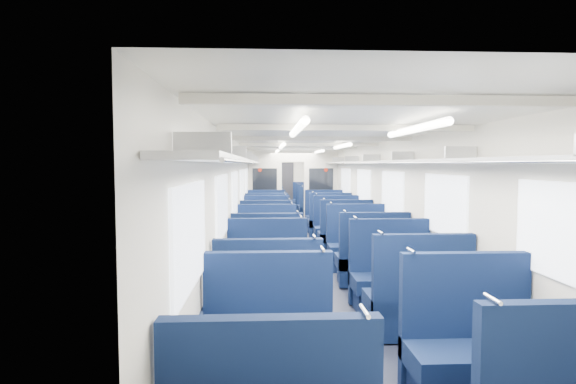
# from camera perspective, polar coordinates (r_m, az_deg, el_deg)

# --- Properties ---
(floor) EXTENTS (2.80, 18.00, 0.01)m
(floor) POSITION_cam_1_polar(r_m,az_deg,el_deg) (10.87, 1.67, -6.65)
(floor) COLOR black
(floor) RESTS_ON ground
(ceiling) EXTENTS (2.80, 18.00, 0.01)m
(ceiling) POSITION_cam_1_polar(r_m,az_deg,el_deg) (10.70, 1.69, 5.83)
(ceiling) COLOR silver
(ceiling) RESTS_ON wall_left
(wall_left) EXTENTS (0.02, 18.00, 2.35)m
(wall_left) POSITION_cam_1_polar(r_m,az_deg,el_deg) (10.70, -5.82, -0.49)
(wall_left) COLOR beige
(wall_left) RESTS_ON floor
(dado_left) EXTENTS (0.03, 17.90, 0.70)m
(dado_left) POSITION_cam_1_polar(r_m,az_deg,el_deg) (10.79, -5.71, -4.86)
(dado_left) COLOR #101B37
(dado_left) RESTS_ON floor
(wall_right) EXTENTS (0.02, 18.00, 2.35)m
(wall_right) POSITION_cam_1_polar(r_m,az_deg,el_deg) (10.92, 9.02, -0.43)
(wall_right) COLOR beige
(wall_right) RESTS_ON floor
(dado_right) EXTENTS (0.03, 17.90, 0.70)m
(dado_right) POSITION_cam_1_polar(r_m,az_deg,el_deg) (11.00, 8.90, -4.72)
(dado_right) COLOR #101B37
(dado_right) RESTS_ON floor
(wall_far) EXTENTS (2.80, 0.02, 2.35)m
(wall_far) POSITION_cam_1_polar(r_m,az_deg,el_deg) (19.69, -0.40, 1.39)
(wall_far) COLOR beige
(wall_far) RESTS_ON floor
(luggage_rack_left) EXTENTS (0.36, 17.40, 0.18)m
(luggage_rack_left) POSITION_cam_1_polar(r_m,az_deg,el_deg) (10.67, -4.84, 3.80)
(luggage_rack_left) COLOR #B2B5BA
(luggage_rack_left) RESTS_ON wall_left
(luggage_rack_right) EXTENTS (0.36, 17.40, 0.18)m
(luggage_rack_right) POSITION_cam_1_polar(r_m,az_deg,el_deg) (10.86, 8.10, 3.77)
(luggage_rack_right) COLOR #B2B5BA
(luggage_rack_right) RESTS_ON wall_right
(windows) EXTENTS (2.78, 15.60, 0.75)m
(windows) POSITION_cam_1_polar(r_m,az_deg,el_deg) (10.25, 1.88, 0.72)
(windows) COLOR white
(windows) RESTS_ON wall_left
(ceiling_fittings) EXTENTS (2.70, 16.06, 0.11)m
(ceiling_fittings) POSITION_cam_1_polar(r_m,az_deg,el_deg) (10.44, 1.80, 5.55)
(ceiling_fittings) COLOR beige
(ceiling_fittings) RESTS_ON ceiling
(end_door) EXTENTS (0.75, 0.06, 2.00)m
(end_door) POSITION_cam_1_polar(r_m,az_deg,el_deg) (19.64, -0.39, 0.87)
(end_door) COLOR black
(end_door) RESTS_ON floor
(bulkhead) EXTENTS (2.80, 0.10, 2.35)m
(bulkhead) POSITION_cam_1_polar(r_m,az_deg,el_deg) (13.92, 0.63, 0.71)
(bulkhead) COLOR beige
(bulkhead) RESTS_ON floor
(seat_2) EXTENTS (1.10, 0.61, 1.22)m
(seat_2) POSITION_cam_1_polar(r_m,az_deg,el_deg) (3.92, -2.49, -19.78)
(seat_2) COLOR #0D1D42
(seat_2) RESTS_ON floor
(seat_3) EXTENTS (1.10, 0.61, 1.22)m
(seat_3) POSITION_cam_1_polar(r_m,az_deg,el_deg) (4.17, 22.34, -18.59)
(seat_3) COLOR #0D1D42
(seat_3) RESTS_ON floor
(seat_4) EXTENTS (1.10, 0.61, 1.22)m
(seat_4) POSITION_cam_1_polar(r_m,az_deg,el_deg) (4.82, -2.57, -15.26)
(seat_4) COLOR #0D1D42
(seat_4) RESTS_ON floor
(seat_5) EXTENTS (1.10, 0.61, 1.22)m
(seat_5) POSITION_cam_1_polar(r_m,az_deg,el_deg) (5.30, 16.20, -13.61)
(seat_5) COLOR #0D1D42
(seat_5) RESTS_ON floor
(seat_6) EXTENTS (1.10, 0.61, 1.22)m
(seat_6) POSITION_cam_1_polar(r_m,az_deg,el_deg) (6.15, -2.64, -11.07)
(seat_6) COLOR #0D1D42
(seat_6) RESTS_ON floor
(seat_7) EXTENTS (1.10, 0.61, 1.22)m
(seat_7) POSITION_cam_1_polar(r_m,az_deg,el_deg) (6.24, 13.08, -10.94)
(seat_7) COLOR #0D1D42
(seat_7) RESTS_ON floor
(seat_8) EXTENTS (1.10, 0.61, 1.22)m
(seat_8) POSITION_cam_1_polar(r_m,az_deg,el_deg) (7.06, -2.68, -9.15)
(seat_8) COLOR #0D1D42
(seat_8) RESTS_ON floor
(seat_9) EXTENTS (1.10, 0.61, 1.22)m
(seat_9) POSITION_cam_1_polar(r_m,az_deg,el_deg) (7.29, 10.64, -8.79)
(seat_9) COLOR #0D1D42
(seat_9) RESTS_ON floor
(seat_10) EXTENTS (1.10, 0.61, 1.22)m
(seat_10) POSITION_cam_1_polar(r_m,az_deg,el_deg) (8.24, -2.71, -7.29)
(seat_10) COLOR #0D1D42
(seat_10) RESTS_ON floor
(seat_11) EXTENTS (1.10, 0.61, 1.22)m
(seat_11) POSITION_cam_1_polar(r_m,az_deg,el_deg) (8.39, 8.79, -7.14)
(seat_11) COLOR #0D1D42
(seat_11) RESTS_ON floor
(seat_12) EXTENTS (1.10, 0.61, 1.22)m
(seat_12) POSITION_cam_1_polar(r_m,az_deg,el_deg) (9.43, -2.73, -5.92)
(seat_12) COLOR #0D1D42
(seat_12) RESTS_ON floor
(seat_13) EXTENTS (1.10, 0.61, 1.22)m
(seat_13) POSITION_cam_1_polar(r_m,az_deg,el_deg) (9.62, 7.26, -5.75)
(seat_13) COLOR #0D1D42
(seat_13) RESTS_ON floor
(seat_14) EXTENTS (1.10, 0.61, 1.22)m
(seat_14) POSITION_cam_1_polar(r_m,az_deg,el_deg) (10.58, -2.75, -4.88)
(seat_14) COLOR #0D1D42
(seat_14) RESTS_ON floor
(seat_15) EXTENTS (1.10, 0.61, 1.22)m
(seat_15) POSITION_cam_1_polar(r_m,az_deg,el_deg) (10.64, 6.27, -4.85)
(seat_15) COLOR #0D1D42
(seat_15) RESTS_ON floor
(seat_16) EXTENTS (1.10, 0.61, 1.22)m
(seat_16) POSITION_cam_1_polar(r_m,az_deg,el_deg) (11.66, -2.76, -4.08)
(seat_16) COLOR #0D1D42
(seat_16) RESTS_ON floor
(seat_17) EXTENTS (1.10, 0.61, 1.22)m
(seat_17) POSITION_cam_1_polar(r_m,az_deg,el_deg) (11.85, 5.31, -3.97)
(seat_17) COLOR #0D1D42
(seat_17) RESTS_ON floor
(seat_18) EXTENTS (1.10, 0.61, 1.22)m
(seat_18) POSITION_cam_1_polar(r_m,az_deg,el_deg) (12.76, -2.77, -3.42)
(seat_18) COLOR #0D1D42
(seat_18) RESTS_ON floor
(seat_19) EXTENTS (1.10, 0.61, 1.22)m
(seat_19) POSITION_cam_1_polar(r_m,az_deg,el_deg) (12.83, 4.68, -3.39)
(seat_19) COLOR #0D1D42
(seat_19) RESTS_ON floor
(seat_20) EXTENTS (1.10, 0.61, 1.22)m
(seat_20) POSITION_cam_1_polar(r_m,az_deg,el_deg) (14.89, -2.79, -2.41)
(seat_20) COLOR #0D1D42
(seat_20) RESTS_ON floor
(seat_21) EXTENTS (1.10, 0.61, 1.22)m
(seat_21) POSITION_cam_1_polar(r_m,az_deg,el_deg) (15.02, 3.56, -2.36)
(seat_21) COLOR #0D1D42
(seat_21) RESTS_ON floor
(seat_22) EXTENTS (1.10, 0.61, 1.22)m
(seat_22) POSITION_cam_1_polar(r_m,az_deg,el_deg) (16.01, -2.79, -1.99)
(seat_22) COLOR #0D1D42
(seat_22) RESTS_ON floor
(seat_23) EXTENTS (1.10, 0.61, 1.22)m
(seat_23) POSITION_cam_1_polar(r_m,az_deg,el_deg) (16.16, 3.11, -1.94)
(seat_23) COLOR #0D1D42
(seat_23) RESTS_ON floor
(seat_24) EXTENTS (1.10, 0.61, 1.22)m
(seat_24) POSITION_cam_1_polar(r_m,az_deg,el_deg) (17.06, -2.80, -1.65)
(seat_24) COLOR #0D1D42
(seat_24) RESTS_ON floor
(seat_25) EXTENTS (1.10, 0.61, 1.22)m
(seat_25) POSITION_cam_1_polar(r_m,az_deg,el_deg) (17.26, 2.72, -1.59)
(seat_25) COLOR #0D1D42
(seat_25) RESTS_ON floor
(seat_26) EXTENTS (1.10, 0.61, 1.22)m
(seat_26) POSITION_cam_1_polar(r_m,az_deg,el_deg) (18.33, -2.80, -1.29)
(seat_26) COLOR #0D1D42
(seat_26) RESTS_ON floor
(seat_27) EXTENTS (1.10, 0.61, 1.22)m
(seat_27) POSITION_cam_1_polar(r_m,az_deg,el_deg) (18.46, 2.36, -1.25)
(seat_27) COLOR #0D1D42
(seat_27) RESTS_ON floor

